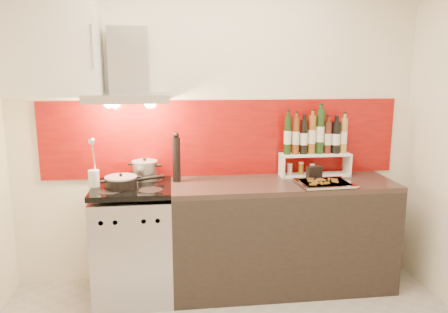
{
  "coord_description": "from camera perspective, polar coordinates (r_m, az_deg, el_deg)",
  "views": [
    {
      "loc": [
        -0.4,
        -2.22,
        1.79
      ],
      "look_at": [
        0.0,
        0.95,
        1.15
      ],
      "focal_mm": 35.0,
      "sensor_mm": 36.0,
      "label": 1
    }
  ],
  "objects": [
    {
      "name": "back_wall",
      "position": [
        3.67,
        -0.88,
        3.67
      ],
      "size": [
        3.4,
        0.02,
        2.6
      ],
      "primitive_type": "cube",
      "color": "silver",
      "rests_on": "ground"
    },
    {
      "name": "backsplash",
      "position": [
        3.68,
        -0.08,
        2.42
      ],
      "size": [
        3.0,
        0.02,
        0.64
      ],
      "primitive_type": "cube",
      "color": "maroon",
      "rests_on": "back_wall"
    },
    {
      "name": "range_stove",
      "position": [
        3.59,
        -11.66,
        -10.98
      ],
      "size": [
        0.6,
        0.6,
        0.91
      ],
      "color": "#B7B7BA",
      "rests_on": "ground"
    },
    {
      "name": "counter",
      "position": [
        3.69,
        7.55,
        -10.06
      ],
      "size": [
        1.8,
        0.6,
        0.9
      ],
      "color": "black",
      "rests_on": "ground"
    },
    {
      "name": "range_hood",
      "position": [
        3.47,
        -12.36,
        10.3
      ],
      "size": [
        0.62,
        0.5,
        0.61
      ],
      "color": "#B7B7BA",
      "rests_on": "back_wall"
    },
    {
      "name": "upper_cabinet",
      "position": [
        3.55,
        -21.63,
        13.14
      ],
      "size": [
        0.7,
        0.35,
        0.72
      ],
      "primitive_type": "cube",
      "color": "silver",
      "rests_on": "back_wall"
    },
    {
      "name": "stock_pot",
      "position": [
        3.6,
        -10.29,
        -1.75
      ],
      "size": [
        0.21,
        0.21,
        0.18
      ],
      "color": "#B7B7BA",
      "rests_on": "range_stove"
    },
    {
      "name": "saute_pan",
      "position": [
        3.4,
        -13.17,
        -3.23
      ],
      "size": [
        0.44,
        0.27,
        0.11
      ],
      "color": "black",
      "rests_on": "range_stove"
    },
    {
      "name": "utensil_jar",
      "position": [
        3.45,
        -16.66,
        -2.08
      ],
      "size": [
        0.08,
        0.12,
        0.4
      ],
      "color": "silver",
      "rests_on": "range_stove"
    },
    {
      "name": "pepper_mill",
      "position": [
        3.5,
        -6.23,
        -0.16
      ],
      "size": [
        0.06,
        0.06,
        0.4
      ],
      "color": "black",
      "rests_on": "counter"
    },
    {
      "name": "step_shelf",
      "position": [
        3.74,
        11.82,
        1.53
      ],
      "size": [
        0.6,
        0.16,
        0.56
      ],
      "color": "white",
      "rests_on": "counter"
    },
    {
      "name": "caddy_box",
      "position": [
        3.64,
        11.7,
        -2.1
      ],
      "size": [
        0.13,
        0.08,
        0.11
      ],
      "primitive_type": "cube",
      "rotation": [
        0.0,
        0.0,
        0.24
      ],
      "color": "black",
      "rests_on": "counter"
    },
    {
      "name": "baking_tray",
      "position": [
        3.51,
        13.0,
        -3.39
      ],
      "size": [
        0.43,
        0.34,
        0.03
      ],
      "color": "silver",
      "rests_on": "counter"
    }
  ]
}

